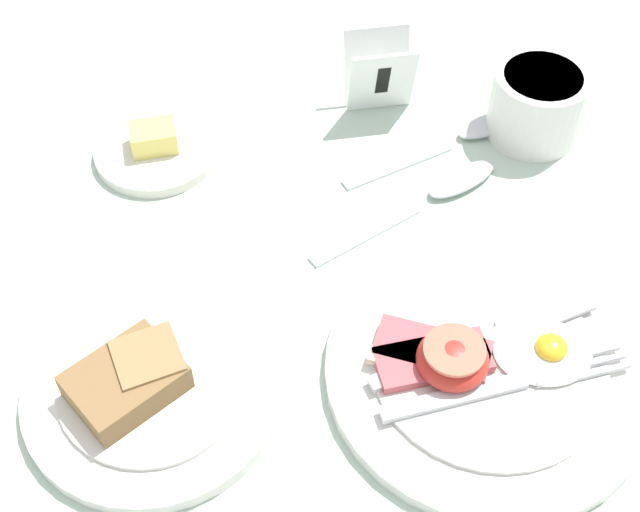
{
  "coord_description": "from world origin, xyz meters",
  "views": [
    {
      "loc": [
        -0.08,
        -0.37,
        0.56
      ],
      "look_at": [
        -0.07,
        0.07,
        0.02
      ],
      "focal_mm": 50.0,
      "sensor_mm": 36.0,
      "label": 1
    }
  ],
  "objects_px": {
    "teaspoon_by_saucer": "(437,193)",
    "sugar_cup": "(537,102)",
    "teaspoon_near_cup": "(466,134)",
    "butter_dish": "(156,148)",
    "breakfast_plate": "(484,367)",
    "number_card": "(380,74)",
    "bread_plate": "(149,385)"
  },
  "relations": [
    {
      "from": "bread_plate",
      "to": "number_card",
      "type": "relative_size",
      "value": 2.55
    },
    {
      "from": "number_card",
      "to": "butter_dish",
      "type": "bearing_deg",
      "value": -170.84
    },
    {
      "from": "breakfast_plate",
      "to": "sugar_cup",
      "type": "relative_size",
      "value": 2.82
    },
    {
      "from": "butter_dish",
      "to": "number_card",
      "type": "height_order",
      "value": "number_card"
    },
    {
      "from": "bread_plate",
      "to": "number_card",
      "type": "distance_m",
      "value": 0.36
    },
    {
      "from": "bread_plate",
      "to": "butter_dish",
      "type": "distance_m",
      "value": 0.25
    },
    {
      "from": "sugar_cup",
      "to": "teaspoon_near_cup",
      "type": "xyz_separation_m",
      "value": [
        -0.06,
        -0.01,
        -0.03
      ]
    },
    {
      "from": "sugar_cup",
      "to": "butter_dish",
      "type": "height_order",
      "value": "sugar_cup"
    },
    {
      "from": "teaspoon_by_saucer",
      "to": "teaspoon_near_cup",
      "type": "xyz_separation_m",
      "value": [
        0.03,
        0.07,
        0.0
      ]
    },
    {
      "from": "breakfast_plate",
      "to": "butter_dish",
      "type": "xyz_separation_m",
      "value": [
        -0.26,
        0.24,
        -0.0
      ]
    },
    {
      "from": "bread_plate",
      "to": "butter_dish",
      "type": "bearing_deg",
      "value": 95.01
    },
    {
      "from": "breakfast_plate",
      "to": "teaspoon_near_cup",
      "type": "xyz_separation_m",
      "value": [
        0.02,
        0.25,
        -0.01
      ]
    },
    {
      "from": "butter_dish",
      "to": "teaspoon_by_saucer",
      "type": "height_order",
      "value": "butter_dish"
    },
    {
      "from": "teaspoon_by_saucer",
      "to": "sugar_cup",
      "type": "bearing_deg",
      "value": 6.97
    },
    {
      "from": "number_card",
      "to": "teaspoon_by_saucer",
      "type": "relative_size",
      "value": 0.43
    },
    {
      "from": "breakfast_plate",
      "to": "teaspoon_near_cup",
      "type": "distance_m",
      "value": 0.25
    },
    {
      "from": "sugar_cup",
      "to": "bread_plate",
      "type": "bearing_deg",
      "value": -139.31
    },
    {
      "from": "sugar_cup",
      "to": "butter_dish",
      "type": "relative_size",
      "value": 0.77
    },
    {
      "from": "teaspoon_by_saucer",
      "to": "teaspoon_near_cup",
      "type": "relative_size",
      "value": 0.95
    },
    {
      "from": "breakfast_plate",
      "to": "number_card",
      "type": "bearing_deg",
      "value": 101.38
    },
    {
      "from": "butter_dish",
      "to": "number_card",
      "type": "bearing_deg",
      "value": 17.7
    },
    {
      "from": "breakfast_plate",
      "to": "bread_plate",
      "type": "bearing_deg",
      "value": -176.97
    },
    {
      "from": "teaspoon_near_cup",
      "to": "teaspoon_by_saucer",
      "type": "bearing_deg",
      "value": -142.18
    },
    {
      "from": "number_card",
      "to": "teaspoon_by_saucer",
      "type": "distance_m",
      "value": 0.13
    },
    {
      "from": "bread_plate",
      "to": "sugar_cup",
      "type": "height_order",
      "value": "sugar_cup"
    },
    {
      "from": "butter_dish",
      "to": "number_card",
      "type": "distance_m",
      "value": 0.21
    },
    {
      "from": "number_card",
      "to": "sugar_cup",
      "type": "bearing_deg",
      "value": -23.88
    },
    {
      "from": "teaspoon_by_saucer",
      "to": "breakfast_plate",
      "type": "bearing_deg",
      "value": -119.09
    },
    {
      "from": "sugar_cup",
      "to": "butter_dish",
      "type": "bearing_deg",
      "value": -175.57
    },
    {
      "from": "sugar_cup",
      "to": "number_card",
      "type": "xyz_separation_m",
      "value": [
        -0.14,
        0.04,
        0.0
      ]
    },
    {
      "from": "teaspoon_by_saucer",
      "to": "teaspoon_near_cup",
      "type": "height_order",
      "value": "same"
    },
    {
      "from": "breakfast_plate",
      "to": "number_card",
      "type": "height_order",
      "value": "number_card"
    }
  ]
}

